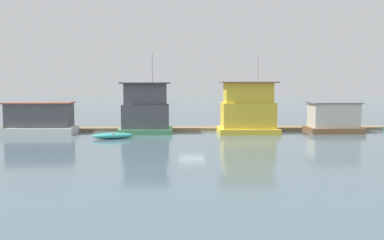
{
  "coord_description": "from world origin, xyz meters",
  "views": [
    {
      "loc": [
        -1.57,
        -40.97,
        5.02
      ],
      "look_at": [
        0.0,
        -1.0,
        1.4
      ],
      "focal_mm": 40.0,
      "sensor_mm": 36.0,
      "label": 1
    }
  ],
  "objects_px": {
    "houseboat_white": "(40,119)",
    "mooring_post_centre": "(356,121)",
    "houseboat_green": "(146,110)",
    "houseboat_brown": "(333,118)",
    "dinghy_teal": "(113,136)",
    "houseboat_yellow": "(248,110)"
  },
  "relations": [
    {
      "from": "houseboat_white",
      "to": "mooring_post_centre",
      "type": "distance_m",
      "value": 31.58
    },
    {
      "from": "houseboat_green",
      "to": "houseboat_brown",
      "type": "relative_size",
      "value": 1.5
    },
    {
      "from": "houseboat_white",
      "to": "houseboat_green",
      "type": "distance_m",
      "value": 10.21
    },
    {
      "from": "houseboat_white",
      "to": "dinghy_teal",
      "type": "xyz_separation_m",
      "value": [
        7.56,
        -4.06,
        -1.14
      ]
    },
    {
      "from": "houseboat_yellow",
      "to": "mooring_post_centre",
      "type": "relative_size",
      "value": 3.76
    },
    {
      "from": "houseboat_yellow",
      "to": "houseboat_brown",
      "type": "bearing_deg",
      "value": -0.06
    },
    {
      "from": "houseboat_green",
      "to": "houseboat_yellow",
      "type": "xyz_separation_m",
      "value": [
        9.92,
        -0.22,
        0.04
      ]
    },
    {
      "from": "houseboat_green",
      "to": "mooring_post_centre",
      "type": "height_order",
      "value": "houseboat_green"
    },
    {
      "from": "houseboat_brown",
      "to": "mooring_post_centre",
      "type": "xyz_separation_m",
      "value": [
        2.98,
        1.58,
        -0.4
      ]
    },
    {
      "from": "houseboat_brown",
      "to": "dinghy_teal",
      "type": "relative_size",
      "value": 1.38
    },
    {
      "from": "mooring_post_centre",
      "to": "houseboat_green",
      "type": "bearing_deg",
      "value": -176.38
    },
    {
      "from": "houseboat_yellow",
      "to": "dinghy_teal",
      "type": "height_order",
      "value": "houseboat_yellow"
    },
    {
      "from": "mooring_post_centre",
      "to": "houseboat_brown",
      "type": "bearing_deg",
      "value": -152.15
    },
    {
      "from": "houseboat_green",
      "to": "dinghy_teal",
      "type": "distance_m",
      "value": 5.18
    },
    {
      "from": "houseboat_yellow",
      "to": "houseboat_white",
      "type": "bearing_deg",
      "value": 179.28
    },
    {
      "from": "houseboat_yellow",
      "to": "houseboat_brown",
      "type": "xyz_separation_m",
      "value": [
        8.47,
        -0.01,
        -0.86
      ]
    },
    {
      "from": "dinghy_teal",
      "to": "mooring_post_centre",
      "type": "relative_size",
      "value": 1.84
    },
    {
      "from": "houseboat_green",
      "to": "mooring_post_centre",
      "type": "distance_m",
      "value": 21.46
    },
    {
      "from": "mooring_post_centre",
      "to": "houseboat_yellow",
      "type": "bearing_deg",
      "value": -172.2
    },
    {
      "from": "houseboat_white",
      "to": "houseboat_green",
      "type": "bearing_deg",
      "value": -0.2
    },
    {
      "from": "mooring_post_centre",
      "to": "dinghy_teal",
      "type": "bearing_deg",
      "value": -167.37
    },
    {
      "from": "houseboat_yellow",
      "to": "dinghy_teal",
      "type": "xyz_separation_m",
      "value": [
        -12.53,
        -3.81,
        -2.0
      ]
    }
  ]
}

